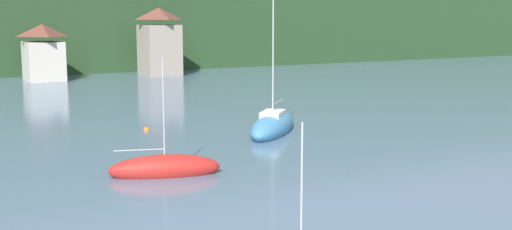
# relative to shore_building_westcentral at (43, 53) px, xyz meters

# --- Properties ---
(shore_building_westcentral) EXTENTS (4.15, 5.40, 6.33)m
(shore_building_westcentral) POSITION_rel_shore_building_westcentral_xyz_m (0.00, 0.00, 0.00)
(shore_building_westcentral) COLOR beige
(shore_building_westcentral) RESTS_ON ground_plane
(shore_building_central) EXTENTS (4.41, 5.03, 8.24)m
(shore_building_central) POSITION_rel_shore_building_westcentral_xyz_m (13.79, -0.18, 0.92)
(shore_building_central) COLOR gray
(shore_building_central) RESTS_ON ground_plane
(sailboat_mid_5) EXTENTS (5.34, 2.86, 5.80)m
(sailboat_mid_5) POSITION_rel_shore_building_westcentral_xyz_m (-3.57, -47.72, -2.77)
(sailboat_mid_5) COLOR red
(sailboat_mid_5) RESTS_ON ground_plane
(sailboat_far_8) EXTENTS (6.71, 6.86, 8.88)m
(sailboat_far_8) POSITION_rel_shore_building_westcentral_xyz_m (6.31, -40.67, -2.65)
(sailboat_far_8) COLOR teal
(sailboat_far_8) RESTS_ON ground_plane
(mooring_buoy_mid) EXTENTS (0.40, 0.40, 0.40)m
(mooring_buoy_mid) POSITION_rel_shore_building_westcentral_xyz_m (-0.44, -36.10, -3.07)
(mooring_buoy_mid) COLOR orange
(mooring_buoy_mid) RESTS_ON ground_plane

